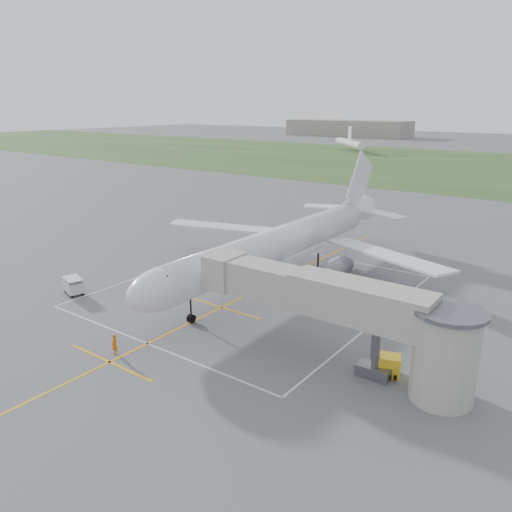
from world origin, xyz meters
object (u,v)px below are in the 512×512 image
Objects in this scene: gpu_unit at (385,365)px; ramp_worker_wing at (213,259)px; baggage_cart at (74,286)px; jet_bridge at (349,312)px; ramp_worker_nose at (115,345)px; airliner at (281,243)px.

ramp_worker_wing is at bearing 133.59° from gpu_unit.
jet_bridge is at bearing 23.52° from baggage_cart.
gpu_unit is 31.58m from ramp_worker_wing.
jet_bridge is 9.24× the size of gpu_unit.
ramp_worker_nose reaches higher than gpu_unit.
ramp_worker_nose is (-16.42, -9.37, -3.87)m from jet_bridge.
jet_bridge is (15.72, -14.25, 0.35)m from airliner.
baggage_cart is at bearing -174.20° from jet_bridge.
ramp_worker_nose is (14.74, -6.20, -0.06)m from baggage_cart.
baggage_cart is at bearing -131.57° from airliner.
airliner is at bearing 137.81° from jet_bridge.
gpu_unit is 0.85× the size of baggage_cart.
jet_bridge is 19.30m from ramp_worker_nose.
ramp_worker_wing is at bearing 151.96° from jet_bridge.
baggage_cart is at bearing 164.08° from ramp_worker_nose.
baggage_cart is 1.70× the size of ramp_worker_nose.
jet_bridge reaches higher than ramp_worker_nose.
ramp_worker_nose is at bearing -174.31° from gpu_unit.
jet_bridge is 4.93m from gpu_unit.
airliner reaches higher than jet_bridge.
jet_bridge is 7.83× the size of baggage_cart.
jet_bridge is 29.62m from ramp_worker_wing.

